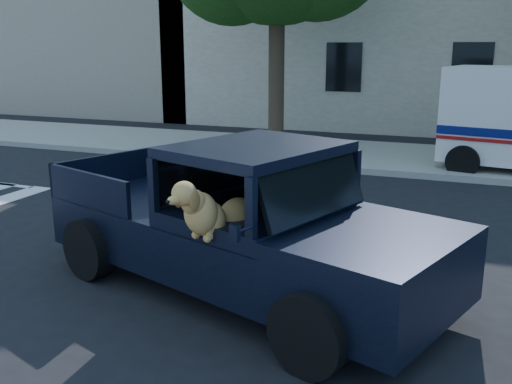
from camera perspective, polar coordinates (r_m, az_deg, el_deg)
ground at (r=6.47m, az=6.93°, el=-12.03°), size 120.00×120.00×0.00m
far_sidewalk at (r=15.15m, az=15.88°, el=3.18°), size 60.00×4.00×0.15m
lane_stripes at (r=9.49m, az=24.16°, el=-4.48°), size 21.60×0.14×0.01m
building_left at (r=27.57m, az=-15.63°, el=16.19°), size 12.00×6.00×8.00m
pickup_truck at (r=6.85m, az=-2.14°, el=-4.84°), size 5.41×3.48×1.81m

